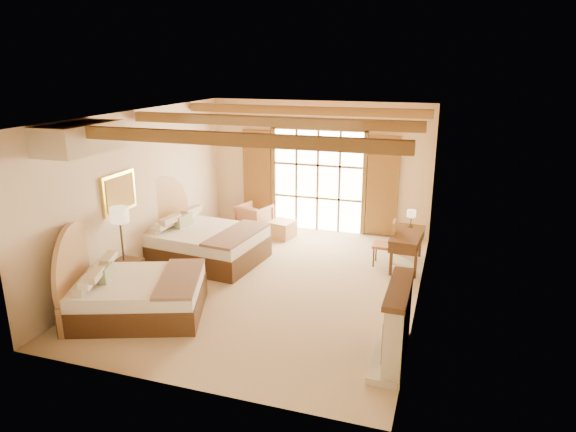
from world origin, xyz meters
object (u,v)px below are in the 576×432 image
at_px(bed_far, 198,239).
at_px(armchair, 254,218).
at_px(desk, 407,248).
at_px(bed_near, 129,290).
at_px(nightstand, 128,275).

height_order(bed_far, armchair, bed_far).
height_order(bed_far, desk, bed_far).
bearing_deg(desk, bed_far, -162.82).
height_order(bed_near, bed_far, bed_far).
bearing_deg(bed_far, nightstand, -101.56).
distance_m(bed_near, desk, 5.54).
bearing_deg(desk, nightstand, -146.44).
bearing_deg(bed_near, bed_far, 71.14).
height_order(armchair, desk, desk).
relative_size(bed_near, armchair, 3.47).
xyz_separation_m(armchair, desk, (3.86, -1.15, 0.04)).
relative_size(nightstand, armchair, 0.74).
relative_size(bed_near, nightstand, 4.66).
bearing_deg(bed_far, bed_near, -82.86).
relative_size(bed_far, nightstand, 4.38).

